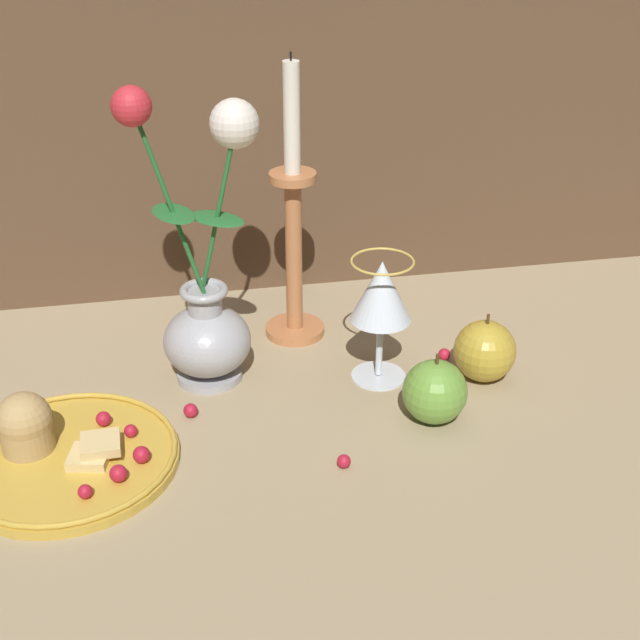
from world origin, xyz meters
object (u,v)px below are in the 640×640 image
at_px(wine_glass, 381,296).
at_px(vase, 206,301).
at_px(apple_beside_vase, 485,352).
at_px(candlestick, 294,237).
at_px(apple_near_glass, 435,392).
at_px(plate_with_pastries, 59,449).

bearing_deg(wine_glass, vase, 169.49).
distance_m(vase, apple_beside_vase, 0.33).
height_order(candlestick, apple_beside_vase, candlestick).
relative_size(wine_glass, apple_near_glass, 1.83).
distance_m(apple_beside_vase, apple_near_glass, 0.11).
distance_m(wine_glass, apple_near_glass, 0.13).
bearing_deg(apple_near_glass, plate_with_pastries, -179.69).
distance_m(plate_with_pastries, wine_glass, 0.39).
bearing_deg(candlestick, wine_glass, -56.92).
height_order(apple_beside_vase, apple_near_glass, apple_beside_vase).
bearing_deg(wine_glass, plate_with_pastries, -164.75).
distance_m(plate_with_pastries, apple_near_glass, 0.40).
bearing_deg(candlestick, apple_near_glass, -61.72).
bearing_deg(vase, candlestick, 36.96).
bearing_deg(vase, apple_near_glass, -29.60).
distance_m(candlestick, apple_near_glass, 0.27).
height_order(candlestick, apple_near_glass, candlestick).
xyz_separation_m(plate_with_pastries, candlestick, (0.28, 0.22, 0.12)).
bearing_deg(apple_beside_vase, plate_with_pastries, -171.65).
bearing_deg(wine_glass, candlestick, 123.08).
bearing_deg(vase, wine_glass, -10.51).
height_order(vase, apple_beside_vase, vase).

